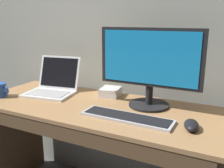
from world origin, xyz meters
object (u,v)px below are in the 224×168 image
external_drive_box (110,92)px  computer_mouse (191,125)px  laptop_white (52,87)px  wired_keyboard (127,117)px  external_monitor (150,64)px  coffee_mug (0,90)px

external_drive_box → computer_mouse: bearing=-27.3°
laptop_white → computer_mouse: bearing=-10.2°
external_drive_box → wired_keyboard: bearing=-51.3°
wired_keyboard → external_drive_box: bearing=128.7°
external_monitor → computer_mouse: (0.27, -0.20, -0.23)m
computer_mouse → wired_keyboard: bearing=171.8°
laptop_white → external_drive_box: (0.38, 0.12, -0.02)m
external_monitor → external_drive_box: bearing=162.8°
external_monitor → computer_mouse: bearing=-36.2°
computer_mouse → external_drive_box: (-0.56, 0.29, 0.01)m
laptop_white → wired_keyboard: 0.66m
laptop_white → external_monitor: (0.67, 0.03, 0.20)m
external_monitor → wired_keyboard: 0.33m
wired_keyboard → computer_mouse: (0.31, 0.02, 0.01)m
external_monitor → coffee_mug: 0.97m
computer_mouse → laptop_white: bearing=158.1°
wired_keyboard → external_monitor: bearing=79.8°
computer_mouse → external_drive_box: bearing=141.0°
laptop_white → coffee_mug: laptop_white is taller
coffee_mug → external_monitor: bearing=14.8°
external_monitor → wired_keyboard: size_ratio=1.21×
external_monitor → coffee_mug: bearing=-165.2°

